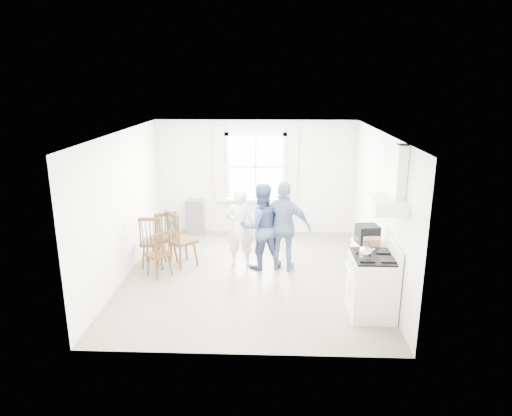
{
  "coord_description": "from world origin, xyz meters",
  "views": [
    {
      "loc": [
        0.41,
        -7.69,
        3.45
      ],
      "look_at": [
        0.1,
        0.2,
        1.22
      ],
      "focal_mm": 32.0,
      "sensor_mm": 36.0,
      "label": 1
    }
  ],
  "objects_px": {
    "person_left": "(240,227)",
    "person_right": "(284,227)",
    "person_mid": "(261,227)",
    "stereo_stack": "(367,234)",
    "low_cabinet": "(368,268)",
    "windsor_chair_b": "(151,236)",
    "windsor_chair_c": "(161,249)",
    "gas_stove": "(372,285)",
    "windsor_chair_a": "(165,232)"
  },
  "relations": [
    {
      "from": "person_mid",
      "to": "windsor_chair_a",
      "type": "bearing_deg",
      "value": -21.77
    },
    {
      "from": "person_mid",
      "to": "person_right",
      "type": "height_order",
      "value": "person_right"
    },
    {
      "from": "gas_stove",
      "to": "person_left",
      "type": "xyz_separation_m",
      "value": [
        -2.13,
        1.84,
        0.28
      ]
    },
    {
      "from": "stereo_stack",
      "to": "person_right",
      "type": "bearing_deg",
      "value": 143.96
    },
    {
      "from": "stereo_stack",
      "to": "gas_stove",
      "type": "bearing_deg",
      "value": -91.83
    },
    {
      "from": "stereo_stack",
      "to": "person_right",
      "type": "xyz_separation_m",
      "value": [
        -1.32,
        0.96,
        -0.2
      ]
    },
    {
      "from": "windsor_chair_c",
      "to": "person_mid",
      "type": "height_order",
      "value": "person_mid"
    },
    {
      "from": "windsor_chair_c",
      "to": "person_mid",
      "type": "relative_size",
      "value": 0.54
    },
    {
      "from": "person_left",
      "to": "person_right",
      "type": "relative_size",
      "value": 0.9
    },
    {
      "from": "stereo_stack",
      "to": "windsor_chair_a",
      "type": "height_order",
      "value": "stereo_stack"
    },
    {
      "from": "windsor_chair_a",
      "to": "stereo_stack",
      "type": "bearing_deg",
      "value": -17.93
    },
    {
      "from": "person_right",
      "to": "person_left",
      "type": "bearing_deg",
      "value": 2.05
    },
    {
      "from": "windsor_chair_b",
      "to": "windsor_chair_a",
      "type": "bearing_deg",
      "value": 45.62
    },
    {
      "from": "windsor_chair_b",
      "to": "person_right",
      "type": "relative_size",
      "value": 0.61
    },
    {
      "from": "gas_stove",
      "to": "person_mid",
      "type": "distance_m",
      "value": 2.47
    },
    {
      "from": "gas_stove",
      "to": "stereo_stack",
      "type": "relative_size",
      "value": 2.95
    },
    {
      "from": "low_cabinet",
      "to": "person_right",
      "type": "height_order",
      "value": "person_right"
    },
    {
      "from": "windsor_chair_c",
      "to": "person_right",
      "type": "xyz_separation_m",
      "value": [
        2.21,
        0.42,
        0.31
      ]
    },
    {
      "from": "windsor_chair_b",
      "to": "person_left",
      "type": "distance_m",
      "value": 1.66
    },
    {
      "from": "low_cabinet",
      "to": "person_left",
      "type": "relative_size",
      "value": 0.59
    },
    {
      "from": "person_left",
      "to": "person_right",
      "type": "xyz_separation_m",
      "value": [
        0.84,
        -0.19,
        0.08
      ]
    },
    {
      "from": "low_cabinet",
      "to": "stereo_stack",
      "type": "xyz_separation_m",
      "value": [
        -0.05,
        -0.01,
        0.6
      ]
    },
    {
      "from": "windsor_chair_c",
      "to": "stereo_stack",
      "type": "bearing_deg",
      "value": -8.72
    },
    {
      "from": "low_cabinet",
      "to": "person_right",
      "type": "bearing_deg",
      "value": 145.24
    },
    {
      "from": "windsor_chair_a",
      "to": "person_left",
      "type": "distance_m",
      "value": 1.44
    },
    {
      "from": "windsor_chair_b",
      "to": "low_cabinet",
      "type": "bearing_deg",
      "value": -13.68
    },
    {
      "from": "person_mid",
      "to": "stereo_stack",
      "type": "bearing_deg",
      "value": 131.05
    },
    {
      "from": "gas_stove",
      "to": "stereo_stack",
      "type": "height_order",
      "value": "stereo_stack"
    },
    {
      "from": "windsor_chair_b",
      "to": "person_left",
      "type": "height_order",
      "value": "person_left"
    },
    {
      "from": "low_cabinet",
      "to": "windsor_chair_a",
      "type": "bearing_deg",
      "value": 162.45
    },
    {
      "from": "low_cabinet",
      "to": "person_mid",
      "type": "xyz_separation_m",
      "value": [
        -1.8,
        1.03,
        0.36
      ]
    },
    {
      "from": "windsor_chair_c",
      "to": "person_left",
      "type": "xyz_separation_m",
      "value": [
        1.36,
        0.61,
        0.23
      ]
    },
    {
      "from": "stereo_stack",
      "to": "person_mid",
      "type": "xyz_separation_m",
      "value": [
        -1.75,
        1.04,
        -0.23
      ]
    },
    {
      "from": "windsor_chair_a",
      "to": "gas_stove",
      "type": "bearing_deg",
      "value": -27.4
    },
    {
      "from": "windsor_chair_b",
      "to": "windsor_chair_c",
      "type": "relative_size",
      "value": 1.17
    },
    {
      "from": "low_cabinet",
      "to": "person_right",
      "type": "distance_m",
      "value": 1.71
    },
    {
      "from": "low_cabinet",
      "to": "stereo_stack",
      "type": "bearing_deg",
      "value": -166.45
    },
    {
      "from": "stereo_stack",
      "to": "windsor_chair_b",
      "type": "xyz_separation_m",
      "value": [
        -3.8,
        0.95,
        -0.43
      ]
    },
    {
      "from": "person_left",
      "to": "windsor_chair_b",
      "type": "bearing_deg",
      "value": 6.46
    },
    {
      "from": "windsor_chair_a",
      "to": "windsor_chair_c",
      "type": "bearing_deg",
      "value": -83.38
    },
    {
      "from": "windsor_chair_a",
      "to": "windsor_chair_b",
      "type": "relative_size",
      "value": 1.03
    },
    {
      "from": "gas_stove",
      "to": "windsor_chair_b",
      "type": "bearing_deg",
      "value": 156.58
    },
    {
      "from": "person_left",
      "to": "stereo_stack",
      "type": "bearing_deg",
      "value": 151.43
    },
    {
      "from": "person_right",
      "to": "windsor_chair_b",
      "type": "bearing_deg",
      "value": 15.14
    },
    {
      "from": "gas_stove",
      "to": "windsor_chair_a",
      "type": "height_order",
      "value": "gas_stove"
    },
    {
      "from": "low_cabinet",
      "to": "person_left",
      "type": "distance_m",
      "value": 2.5
    },
    {
      "from": "windsor_chair_c",
      "to": "gas_stove",
      "type": "bearing_deg",
      "value": -19.35
    },
    {
      "from": "gas_stove",
      "to": "windsor_chair_a",
      "type": "distance_m",
      "value": 4.03
    },
    {
      "from": "gas_stove",
      "to": "windsor_chair_b",
      "type": "height_order",
      "value": "gas_stove"
    },
    {
      "from": "windsor_chair_c",
      "to": "person_right",
      "type": "distance_m",
      "value": 2.27
    }
  ]
}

